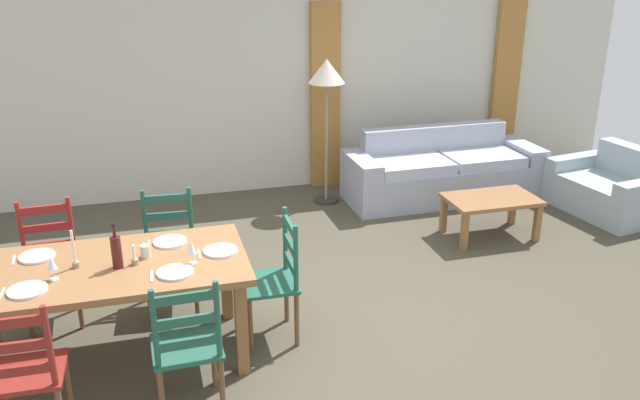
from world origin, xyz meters
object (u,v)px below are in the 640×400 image
object	(u,v)px
dining_chair_near_left	(24,374)
standing_lamp	(327,80)
coffee_cup_primary	(145,251)
couch	(441,172)
wine_glass_near_left	(52,264)
armchair_upholstered	(612,190)
coffee_table	(491,203)
dining_chair_far_right	(170,250)
wine_glass_near_right	(192,249)
dining_chair_head_east	(275,279)
dining_table	(106,277)
wine_bottle	(117,251)
dining_chair_near_right	(187,347)
dining_chair_far_left	(50,263)

from	to	relation	value
dining_chair_near_left	standing_lamp	world-z (taller)	standing_lamp
coffee_cup_primary	couch	size ratio (longest dim) A/B	0.04
wine_glass_near_left	armchair_upholstered	distance (m)	5.85
wine_glass_near_left	coffee_table	bearing A→B (deg)	19.10
dining_chair_far_right	wine_glass_near_right	size ratio (longest dim) A/B	5.96
dining_chair_head_east	wine_glass_near_right	bearing A→B (deg)	-166.28
dining_chair_near_left	armchair_upholstered	distance (m)	6.16
wine_glass_near_right	armchair_upholstered	distance (m)	5.02
wine_glass_near_right	coffee_table	world-z (taller)	wine_glass_near_right
dining_table	wine_bottle	distance (m)	0.23
dining_chair_near_right	standing_lamp	size ratio (longest dim) A/B	0.59
wine_glass_near_left	couch	distance (m)	4.77
wine_glass_near_left	standing_lamp	distance (m)	3.85
dining_chair_far_right	dining_table	bearing A→B (deg)	-122.51
dining_table	armchair_upholstered	world-z (taller)	dining_table
dining_chair_far_right	coffee_cup_primary	size ratio (longest dim) A/B	10.67
dining_table	coffee_table	distance (m)	3.85
wine_bottle	coffee_table	world-z (taller)	wine_bottle
coffee_table	dining_chair_near_left	bearing A→B (deg)	-154.18
armchair_upholstered	dining_chair_head_east	bearing A→B (deg)	-160.18
dining_chair_near_right	coffee_cup_primary	size ratio (longest dim) A/B	10.67
dining_table	couch	bearing A→B (deg)	33.76
dining_chair_far_left	dining_chair_far_right	size ratio (longest dim) A/B	1.00
wine_glass_near_left	armchair_upholstered	bearing A→B (deg)	16.21
coffee_table	standing_lamp	xyz separation A→B (m)	(-1.32, 1.40, 1.06)
dining_chair_near_right	dining_chair_head_east	world-z (taller)	same
wine_bottle	wine_glass_near_right	bearing A→B (deg)	-8.95
armchair_upholstered	standing_lamp	size ratio (longest dim) A/B	0.77
dining_chair_near_left	dining_chair_far_left	xyz separation A→B (m)	(-0.00, 1.46, 0.00)
dining_chair_far_left	standing_lamp	size ratio (longest dim) A/B	0.59
wine_bottle	standing_lamp	bearing A→B (deg)	50.39
wine_glass_near_left	armchair_upholstered	xyz separation A→B (m)	(5.59, 1.63, -0.61)
wine_glass_near_left	dining_chair_near_right	bearing A→B (deg)	-37.29
coffee_table	dining_table	bearing A→B (deg)	-161.22
dining_chair_near_left	couch	distance (m)	5.21
wine_glass_near_left	standing_lamp	size ratio (longest dim) A/B	0.10
wine_glass_near_left	dining_chair_far_left	bearing A→B (deg)	99.48
dining_table	dining_chair_far_left	xyz separation A→B (m)	(-0.45, 0.72, -0.19)
dining_chair_head_east	wine_glass_near_right	distance (m)	0.72
dining_chair_far_left	coffee_table	distance (m)	4.12
wine_bottle	coffee_table	xyz separation A→B (m)	(3.55, 1.29, -0.51)
wine_glass_near_left	wine_glass_near_right	size ratio (longest dim) A/B	1.00
wine_glass_near_right	standing_lamp	bearing A→B (deg)	57.79
coffee_cup_primary	armchair_upholstered	world-z (taller)	coffee_cup_primary
dining_chair_head_east	dining_chair_near_left	bearing A→B (deg)	-155.02
coffee_table	wine_bottle	bearing A→B (deg)	-159.98
dining_chair_head_east	coffee_table	bearing A→B (deg)	26.37
dining_chair_near_right	wine_bottle	distance (m)	0.86
dining_chair_near_right	coffee_cup_primary	bearing A→B (deg)	104.13
coffee_table	standing_lamp	size ratio (longest dim) A/B	0.55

